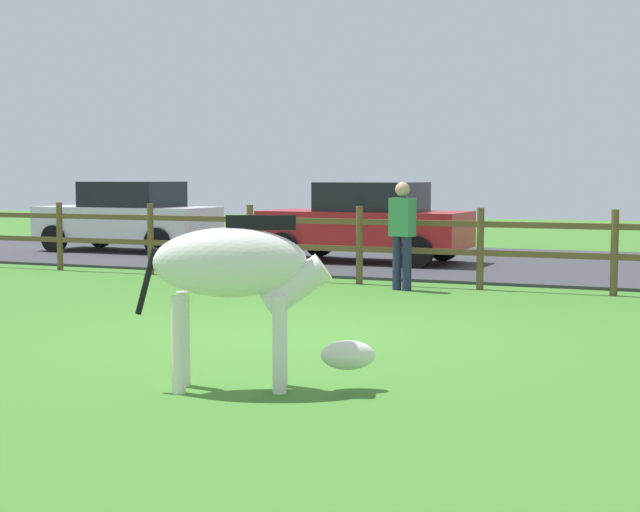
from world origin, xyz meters
TOP-DOWN VIEW (x-y plane):
  - ground_plane at (0.00, 0.00)m, footprint 60.00×60.00m
  - parking_asphalt at (0.00, 9.30)m, footprint 28.00×7.40m
  - paddock_fence at (-0.17, 5.00)m, footprint 21.77×0.11m
  - zebra at (0.75, -2.65)m, footprint 1.82×1.02m
  - parked_car_red at (-2.26, 8.30)m, footprint 4.01×1.90m
  - parked_car_white at (-8.13, 8.78)m, footprint 4.00×1.88m
  - visitor_near_fence at (-0.25, 4.43)m, footprint 0.41×0.31m

SIDE VIEW (x-z plane):
  - ground_plane at x=0.00m, z-range 0.00..0.00m
  - parking_asphalt at x=0.00m, z-range 0.00..0.05m
  - paddock_fence at x=-0.17m, z-range 0.09..1.34m
  - parked_car_red at x=-2.26m, z-range 0.06..1.62m
  - parked_car_white at x=-8.13m, z-range 0.06..1.62m
  - visitor_near_fence at x=-0.25m, z-range 0.09..1.73m
  - zebra at x=0.75m, z-range 0.22..1.63m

